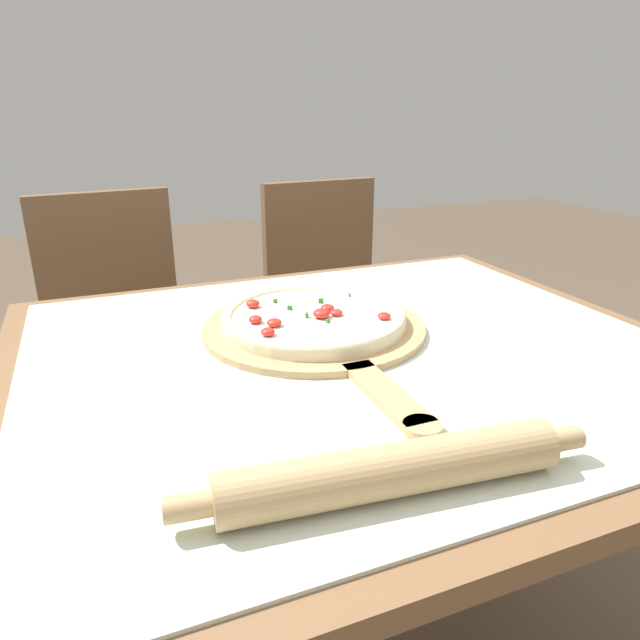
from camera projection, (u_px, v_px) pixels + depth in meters
name	position (u px, v px, depth m)	size (l,w,h in m)	color
dining_table	(354.00, 411.00, 0.98)	(1.10, 0.95, 0.73)	brown
towel_cloth	(355.00, 350.00, 0.94)	(1.02, 0.87, 0.00)	silver
pizza_peel	(318.00, 331.00, 0.99)	(0.39, 0.58, 0.01)	tan
pizza	(313.00, 317.00, 1.00)	(0.32, 0.32, 0.03)	beige
rolling_pin	(392.00, 470.00, 0.58)	(0.45, 0.09, 0.05)	tan
chair_left	(120.00, 329.00, 1.61)	(0.44, 0.44, 0.89)	brown
chair_right	(331.00, 302.00, 1.84)	(0.42, 0.42, 0.89)	brown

